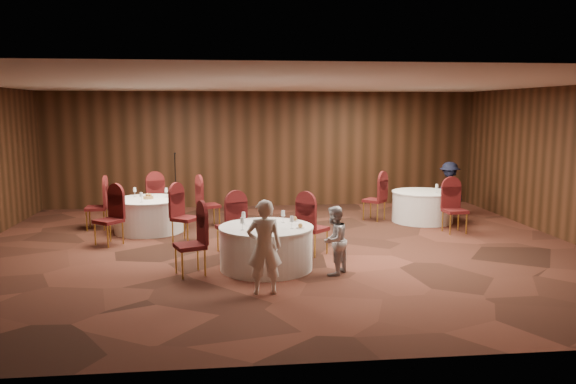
{
  "coord_description": "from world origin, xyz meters",
  "views": [
    {
      "loc": [
        -0.98,
        -10.67,
        2.73
      ],
      "look_at": [
        0.2,
        0.2,
        1.1
      ],
      "focal_mm": 35.0,
      "sensor_mm": 36.0,
      "label": 1
    }
  ],
  "objects": [
    {
      "name": "tabletop_left",
      "position": [
        -2.75,
        1.92,
        0.82
      ],
      "size": [
        0.79,
        0.86,
        0.22
      ],
      "color": "silver",
      "rests_on": "table_left"
    },
    {
      "name": "table_main",
      "position": [
        -0.34,
        -1.3,
        0.38
      ],
      "size": [
        1.62,
        1.62,
        0.74
      ],
      "color": "white",
      "rests_on": "ground"
    },
    {
      "name": "chairs_left",
      "position": [
        -2.69,
        1.89,
        0.5
      ],
      "size": [
        3.14,
        3.22,
        1.0
      ],
      "color": "#380D0B",
      "rests_on": "ground"
    },
    {
      "name": "table_right",
      "position": [
        3.72,
        2.33,
        0.38
      ],
      "size": [
        1.48,
        1.48,
        0.74
      ],
      "color": "white",
      "rests_on": "ground"
    },
    {
      "name": "woman_a",
      "position": [
        -0.46,
        -2.63,
        0.71
      ],
      "size": [
        0.52,
        0.34,
        1.42
      ],
      "primitive_type": "imported",
      "rotation": [
        0.0,
        0.0,
        3.14
      ],
      "color": "white",
      "rests_on": "ground"
    },
    {
      "name": "woman_b",
      "position": [
        0.75,
        -1.77,
        0.57
      ],
      "size": [
        0.69,
        0.71,
        1.15
      ],
      "primitive_type": "imported",
      "rotation": [
        0.0,
        0.0,
        4.05
      ],
      "color": "#BCBCC2",
      "rests_on": "ground"
    },
    {
      "name": "tabletop_main",
      "position": [
        -0.2,
        -1.41,
        0.84
      ],
      "size": [
        1.08,
        1.1,
        0.22
      ],
      "color": "silver",
      "rests_on": "table_main"
    },
    {
      "name": "table_left",
      "position": [
        -2.74,
        1.91,
        0.38
      ],
      "size": [
        1.55,
        1.55,
        0.74
      ],
      "color": "white",
      "rests_on": "ground"
    },
    {
      "name": "chairs_right",
      "position": [
        3.31,
        1.86,
        0.5
      ],
      "size": [
        2.04,
        2.24,
        1.0
      ],
      "color": "#380D0B",
      "rests_on": "ground"
    },
    {
      "name": "room_shell",
      "position": [
        0.0,
        0.0,
        1.96
      ],
      "size": [
        12.0,
        12.0,
        12.0
      ],
      "color": "silver",
      "rests_on": "ground"
    },
    {
      "name": "ground",
      "position": [
        0.0,
        0.0,
        0.0
      ],
      "size": [
        12.0,
        12.0,
        0.0
      ],
      "primitive_type": "plane",
      "color": "black",
      "rests_on": "ground"
    },
    {
      "name": "mic_stand",
      "position": [
        -2.32,
        3.93,
        0.47
      ],
      "size": [
        0.24,
        0.24,
        1.61
      ],
      "color": "black",
      "rests_on": "ground"
    },
    {
      "name": "chairs_main",
      "position": [
        -0.65,
        -0.7,
        0.5
      ],
      "size": [
        2.92,
        2.1,
        1.0
      ],
      "color": "#380D0B",
      "rests_on": "ground"
    },
    {
      "name": "man_c",
      "position": [
        4.67,
        3.04,
        0.69
      ],
      "size": [
        0.82,
        1.02,
        1.38
      ],
      "primitive_type": "imported",
      "rotation": [
        0.0,
        0.0,
        5.11
      ],
      "color": "black",
      "rests_on": "ground"
    },
    {
      "name": "tabletop_right",
      "position": [
        3.96,
        2.06,
        0.9
      ],
      "size": [
        0.08,
        0.08,
        0.22
      ],
      "color": "silver",
      "rests_on": "table_right"
    }
  ]
}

